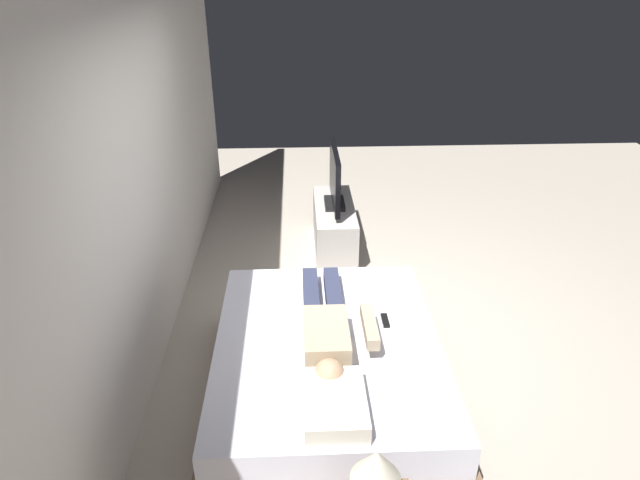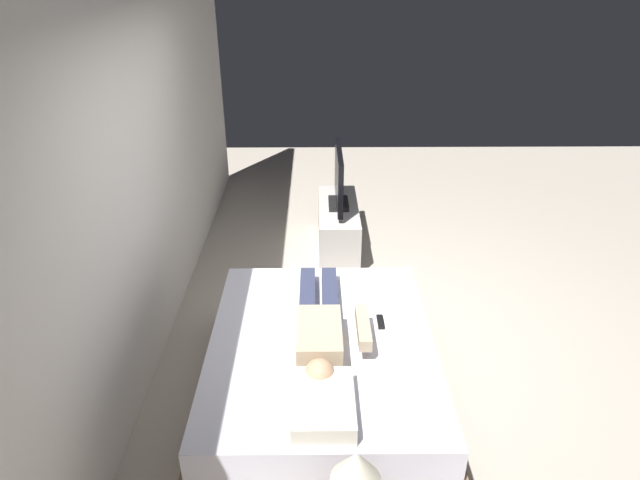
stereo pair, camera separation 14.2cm
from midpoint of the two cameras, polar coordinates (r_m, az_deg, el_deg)
The scene contains 9 objects.
ground_plane at distance 4.53m, azimuth 5.88°, elevation -10.04°, with size 10.00×10.00×0.00m, color #ADA393.
back_wall at distance 4.33m, azimuth -18.51°, elevation 7.94°, with size 6.40×0.10×2.80m, color silver.
bed at distance 3.77m, azimuth -0.31°, elevation -13.75°, with size 1.92×1.54×0.54m.
pillow at distance 3.07m, azimuth 0.18°, elevation -16.90°, with size 0.48×0.34×0.12m, color silver.
person at distance 3.57m, azimuth -0.37°, elevation -9.12°, with size 1.26×0.46×0.18m.
remote at distance 3.77m, azimuth 5.78°, elevation -8.42°, with size 0.15×0.04×0.02m, color black.
tv_stand at distance 5.66m, azimuth 0.78°, elevation 1.33°, with size 1.10×0.40×0.50m, color #B7B2AD.
tv at distance 5.45m, azimuth 0.81°, elevation 6.38°, with size 0.88×0.20×0.59m.
lamp at distance 2.48m, azimuth 4.16°, elevation -22.67°, with size 0.22×0.22×0.42m.
Camera 1 is at (-3.54, 0.69, 2.75)m, focal length 30.47 mm.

